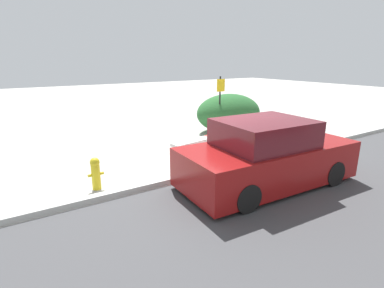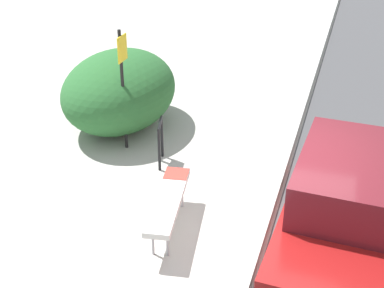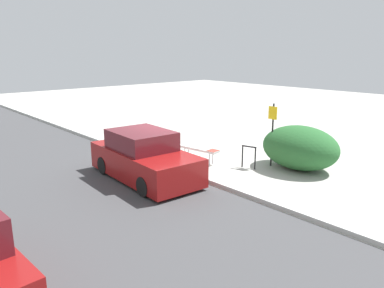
{
  "view_description": "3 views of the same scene",
  "coord_description": "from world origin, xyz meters",
  "px_view_note": "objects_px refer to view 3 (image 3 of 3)",
  "views": [
    {
      "loc": [
        -4.8,
        -5.99,
        2.92
      ],
      "look_at": [
        -0.36,
        0.88,
        0.59
      ],
      "focal_mm": 28.0,
      "sensor_mm": 36.0,
      "label": 1
    },
    {
      "loc": [
        -5.97,
        -0.94,
        4.91
      ],
      "look_at": [
        1.54,
        1.42,
        0.68
      ],
      "focal_mm": 50.0,
      "sensor_mm": 36.0,
      "label": 2
    },
    {
      "loc": [
        10.18,
        -7.93,
        4.11
      ],
      "look_at": [
        1.29,
        -0.07,
        1.15
      ],
      "focal_mm": 35.0,
      "sensor_mm": 36.0,
      "label": 3
    }
  ],
  "objects_px": {
    "bench": "(199,149)",
    "fire_hydrant": "(135,139)",
    "bike_rack": "(249,155)",
    "parked_car_near": "(144,158)",
    "sign_post": "(272,129)"
  },
  "relations": [
    {
      "from": "bench",
      "to": "parked_car_near",
      "type": "bearing_deg",
      "value": -93.64
    },
    {
      "from": "bike_rack",
      "to": "fire_hydrant",
      "type": "relative_size",
      "value": 1.08
    },
    {
      "from": "bike_rack",
      "to": "parked_car_near",
      "type": "relative_size",
      "value": 0.19
    },
    {
      "from": "bike_rack",
      "to": "sign_post",
      "type": "relative_size",
      "value": 0.36
    },
    {
      "from": "sign_post",
      "to": "fire_hydrant",
      "type": "relative_size",
      "value": 3.01
    },
    {
      "from": "parked_car_near",
      "to": "sign_post",
      "type": "bearing_deg",
      "value": 68.9
    },
    {
      "from": "sign_post",
      "to": "parked_car_near",
      "type": "bearing_deg",
      "value": -114.13
    },
    {
      "from": "bike_rack",
      "to": "parked_car_near",
      "type": "distance_m",
      "value": 3.78
    },
    {
      "from": "bike_rack",
      "to": "fire_hydrant",
      "type": "distance_m",
      "value": 5.27
    },
    {
      "from": "sign_post",
      "to": "fire_hydrant",
      "type": "bearing_deg",
      "value": -156.58
    },
    {
      "from": "bench",
      "to": "sign_post",
      "type": "distance_m",
      "value": 2.83
    },
    {
      "from": "bench",
      "to": "parked_car_near",
      "type": "xyz_separation_m",
      "value": [
        0.23,
        -2.65,
        0.21
      ]
    },
    {
      "from": "bench",
      "to": "fire_hydrant",
      "type": "height_order",
      "value": "fire_hydrant"
    },
    {
      "from": "bike_rack",
      "to": "sign_post",
      "type": "bearing_deg",
      "value": 66.69
    },
    {
      "from": "bench",
      "to": "fire_hydrant",
      "type": "distance_m",
      "value": 3.34
    }
  ]
}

